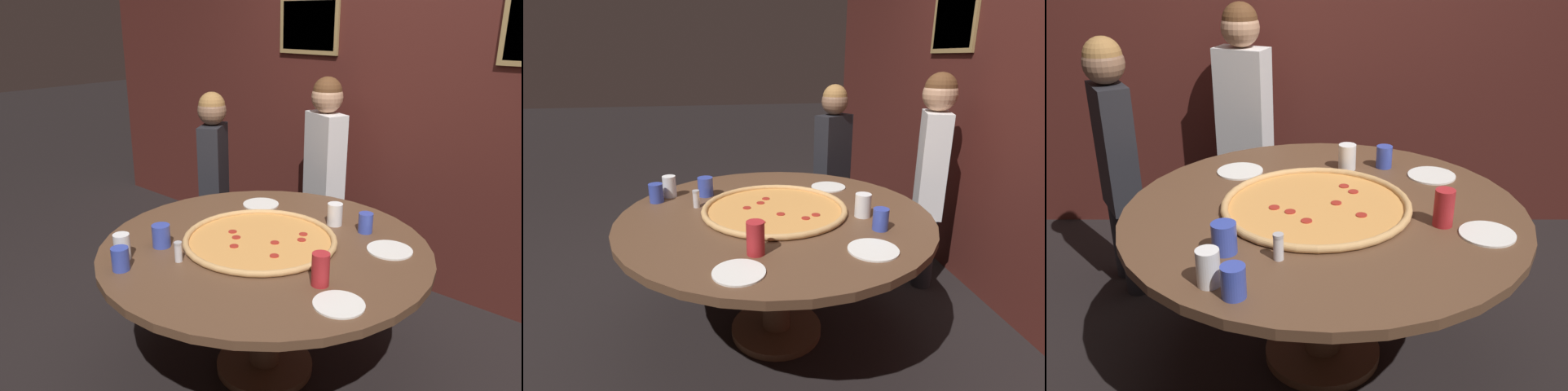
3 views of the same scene
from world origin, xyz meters
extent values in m
plane|color=black|center=(0.00, 0.00, 0.00)|extent=(24.00, 24.00, 0.00)
cube|color=#4C1E19|center=(0.00, 1.42, 1.30)|extent=(6.40, 0.06, 2.60)
cylinder|color=brown|center=(0.00, 0.00, 0.72)|extent=(1.63, 1.63, 0.04)
cylinder|color=brown|center=(0.00, 0.00, 0.35)|extent=(0.16, 0.16, 0.70)
cylinder|color=brown|center=(0.00, 0.00, 0.02)|extent=(0.52, 0.52, 0.04)
cylinder|color=#E0994C|center=(-0.03, 0.00, 0.75)|extent=(0.74, 0.74, 0.01)
torus|color=tan|center=(-0.03, 0.00, 0.76)|extent=(0.78, 0.78, 0.03)
cylinder|color=#A8281E|center=(0.13, 0.13, 0.75)|extent=(0.04, 0.04, 0.00)
cylinder|color=#A8281E|center=(-0.20, -0.02, 0.75)|extent=(0.04, 0.04, 0.00)
cylinder|color=#A8281E|center=(-0.07, -0.14, 0.75)|extent=(0.04, 0.04, 0.00)
cylinder|color=#A8281E|center=(-0.14, -0.06, 0.75)|extent=(0.04, 0.04, 0.00)
cylinder|color=#A8281E|center=(0.05, 0.02, 0.75)|extent=(0.04, 0.04, 0.00)
cylinder|color=#A8281E|center=(0.09, 0.20, 0.75)|extent=(0.04, 0.04, 0.00)
cylinder|color=#A8281E|center=(0.14, -0.09, 0.75)|extent=(0.04, 0.04, 0.00)
cylinder|color=#384CB7|center=(-0.36, -0.36, 0.80)|extent=(0.09, 0.09, 0.11)
cylinder|color=#B22328|center=(0.45, -0.15, 0.81)|extent=(0.08, 0.08, 0.15)
cylinder|color=#384CB7|center=(0.30, 0.46, 0.79)|extent=(0.08, 0.08, 0.11)
cylinder|color=white|center=(0.12, 0.44, 0.80)|extent=(0.08, 0.08, 0.12)
cylinder|color=white|center=(-0.38, -0.57, 0.80)|extent=(0.08, 0.08, 0.12)
cylinder|color=#384CB7|center=(-0.29, -0.64, 0.79)|extent=(0.08, 0.08, 0.11)
cylinder|color=white|center=(0.50, 0.34, 0.74)|extent=(0.22, 0.22, 0.01)
cylinder|color=white|center=(-0.39, 0.40, 0.74)|extent=(0.21, 0.21, 0.01)
cylinder|color=white|center=(0.60, -0.23, 0.74)|extent=(0.21, 0.21, 0.01)
cylinder|color=silver|center=(-0.17, -0.41, 0.78)|extent=(0.04, 0.04, 0.08)
cylinder|color=#B7B7BC|center=(-0.17, -0.41, 0.83)|extent=(0.04, 0.04, 0.01)
cylinder|color=#232328|center=(-0.98, 0.53, 0.23)|extent=(0.17, 0.17, 0.46)
cylinder|color=#232328|center=(-1.09, 0.71, 0.23)|extent=(0.17, 0.17, 0.46)
cube|color=#232328|center=(-1.03, 0.62, 0.78)|extent=(0.27, 0.31, 0.64)
sphere|color=#8C664C|center=(-1.03, 0.62, 1.21)|extent=(0.20, 0.20, 0.20)
sphere|color=#9E703D|center=(-1.03, 0.62, 1.24)|extent=(0.18, 0.18, 0.18)
cylinder|color=#232328|center=(-0.33, 1.08, 0.25)|extent=(0.17, 0.17, 0.50)
cylinder|color=#232328|center=(-0.54, 1.16, 0.25)|extent=(0.17, 0.17, 0.50)
cube|color=white|center=(-0.44, 1.12, 0.84)|extent=(0.34, 0.26, 0.70)
sphere|color=tan|center=(-0.44, 1.12, 1.30)|extent=(0.22, 0.22, 0.22)
sphere|color=brown|center=(-0.44, 1.12, 1.34)|extent=(0.20, 0.20, 0.20)
camera|label=1|loc=(1.53, -1.73, 1.81)|focal=35.00mm
camera|label=2|loc=(1.98, -0.30, 1.52)|focal=28.00mm
camera|label=3|loc=(-0.07, -2.14, 1.75)|focal=40.00mm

